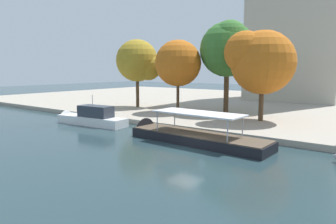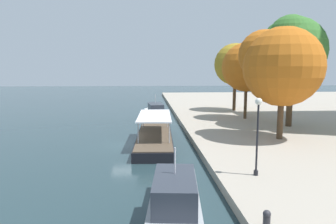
{
  "view_description": "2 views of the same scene",
  "coord_description": "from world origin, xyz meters",
  "px_view_note": "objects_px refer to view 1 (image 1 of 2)",
  "views": [
    {
      "loc": [
        13.24,
        -20.06,
        6.47
      ],
      "look_at": [
        -6.67,
        6.53,
        1.89
      ],
      "focal_mm": 32.75,
      "sensor_mm": 36.0,
      "label": 1
    },
    {
      "loc": [
        28.41,
        2.12,
        6.99
      ],
      "look_at": [
        -2.13,
        4.19,
        2.83
      ],
      "focal_mm": 32.94,
      "sensor_mm": 36.0,
      "label": 2
    }
  ],
  "objects_px": {
    "tree_0": "(260,60)",
    "tree_2": "(229,48)",
    "tree_3": "(139,62)",
    "motor_yacht_0": "(89,119)",
    "tour_boat_1": "(187,138)",
    "tree_1": "(176,64)"
  },
  "relations": [
    {
      "from": "tree_3",
      "to": "tree_0",
      "type": "bearing_deg",
      "value": -4.71
    },
    {
      "from": "motor_yacht_0",
      "to": "tree_0",
      "type": "xyz_separation_m",
      "value": [
        16.54,
        11.17,
        6.9
      ]
    },
    {
      "from": "motor_yacht_0",
      "to": "tree_3",
      "type": "relative_size",
      "value": 0.99
    },
    {
      "from": "motor_yacht_0",
      "to": "tree_1",
      "type": "bearing_deg",
      "value": -115.42
    },
    {
      "from": "tree_1",
      "to": "tree_3",
      "type": "relative_size",
      "value": 0.94
    },
    {
      "from": "motor_yacht_0",
      "to": "tour_boat_1",
      "type": "relative_size",
      "value": 0.73
    },
    {
      "from": "tour_boat_1",
      "to": "tree_2",
      "type": "distance_m",
      "value": 18.3
    },
    {
      "from": "tree_0",
      "to": "tour_boat_1",
      "type": "bearing_deg",
      "value": -100.95
    },
    {
      "from": "tree_0",
      "to": "tree_3",
      "type": "xyz_separation_m",
      "value": [
        -19.97,
        1.65,
        0.08
      ]
    },
    {
      "from": "tree_1",
      "to": "tree_3",
      "type": "distance_m",
      "value": 7.85
    },
    {
      "from": "motor_yacht_0",
      "to": "tree_2",
      "type": "xyz_separation_m",
      "value": [
        10.77,
        15.13,
        8.76
      ]
    },
    {
      "from": "tree_0",
      "to": "tree_2",
      "type": "height_order",
      "value": "tree_2"
    },
    {
      "from": "tree_3",
      "to": "tree_2",
      "type": "bearing_deg",
      "value": 9.29
    },
    {
      "from": "tour_boat_1",
      "to": "tree_2",
      "type": "bearing_deg",
      "value": -74.62
    },
    {
      "from": "tree_2",
      "to": "motor_yacht_0",
      "type": "bearing_deg",
      "value": -125.43
    },
    {
      "from": "tour_boat_1",
      "to": "tree_3",
      "type": "xyz_separation_m",
      "value": [
        -17.74,
        13.14,
        7.34
      ]
    },
    {
      "from": "tree_3",
      "to": "tree_1",
      "type": "bearing_deg",
      "value": -6.29
    },
    {
      "from": "tour_boat_1",
      "to": "tree_0",
      "type": "height_order",
      "value": "tree_0"
    },
    {
      "from": "tour_boat_1",
      "to": "tree_1",
      "type": "bearing_deg",
      "value": -48.56
    },
    {
      "from": "motor_yacht_0",
      "to": "tree_1",
      "type": "distance_m",
      "value": 14.33
    },
    {
      "from": "motor_yacht_0",
      "to": "tree_0",
      "type": "height_order",
      "value": "tree_0"
    },
    {
      "from": "tree_0",
      "to": "tree_2",
      "type": "xyz_separation_m",
      "value": [
        -5.78,
        3.97,
        1.86
      ]
    }
  ]
}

